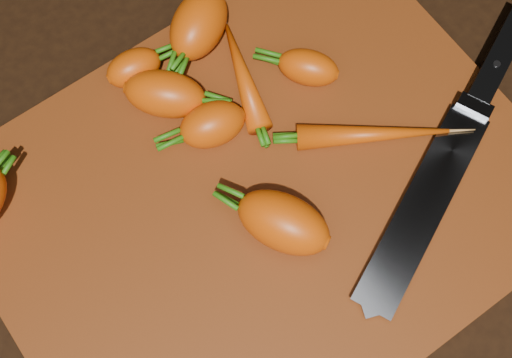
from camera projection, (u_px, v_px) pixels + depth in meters
ground at (262, 200)px, 0.67m from camera, size 2.00×2.00×0.01m
cutting_board at (262, 196)px, 0.66m from camera, size 0.50×0.40×0.01m
carrot_1 at (212, 125)px, 0.66m from camera, size 0.07×0.06×0.04m
carrot_2 at (165, 94)px, 0.66m from camera, size 0.09×0.09×0.04m
carrot_3 at (283, 222)px, 0.62m from camera, size 0.08×0.10×0.05m
carrot_4 at (199, 24)px, 0.69m from camera, size 0.09×0.08×0.05m
carrot_5 at (134, 68)px, 0.68m from camera, size 0.06×0.04×0.04m
carrot_6 at (308, 68)px, 0.68m from camera, size 0.06×0.07×0.03m
carrot_7 at (243, 75)px, 0.68m from camera, size 0.06×0.12×0.02m
carrot_8 at (373, 134)px, 0.66m from camera, size 0.13×0.10×0.02m
knife at (433, 188)px, 0.65m from camera, size 0.33×0.17×0.02m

